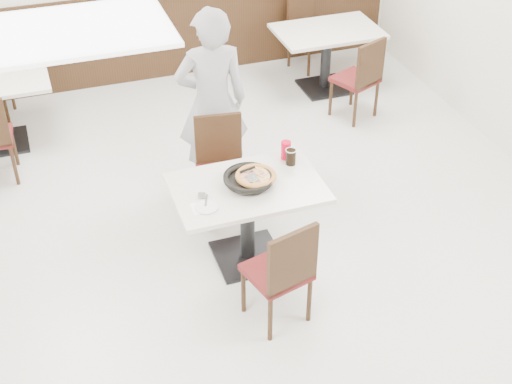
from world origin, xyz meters
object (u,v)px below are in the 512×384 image
object	(u,v)px
cola_glass	(291,157)
red_cup	(286,150)
chair_near	(277,269)
bg_chair_right_far	(310,32)
side_plate	(207,207)
bg_chair_right_near	(355,77)
main_table	(248,223)
diner_person	(212,103)
pizza_pan	(249,181)
bg_table_right	(326,60)
pizza	(256,178)
chair_far	(222,172)

from	to	relation	value
cola_glass	red_cup	size ratio (longest dim) A/B	0.81
chair_near	bg_chair_right_far	bearing A→B (deg)	49.35
side_plate	bg_chair_right_near	world-z (taller)	bg_chair_right_near
main_table	diner_person	distance (m)	1.25
pizza_pan	bg_chair_right_far	world-z (taller)	bg_chair_right_far
main_table	side_plate	world-z (taller)	side_plate
diner_person	bg_table_right	world-z (taller)	diner_person
chair_near	pizza	size ratio (longest dim) A/B	3.34
red_cup	bg_chair_right_near	distance (m)	2.25
pizza_pan	bg_chair_right_near	xyz separation A→B (m)	(1.88, 1.94, -0.32)
chair_far	red_cup	xyz separation A→B (m)	(0.46, -0.37, 0.35)
chair_near	diner_person	xyz separation A→B (m)	(0.05, 1.84, 0.43)
bg_chair_right_near	main_table	bearing A→B (deg)	-157.91
pizza	side_plate	bearing A→B (deg)	-158.49
pizza_pan	red_cup	distance (m)	0.50
pizza	bg_table_right	world-z (taller)	pizza
chair_far	bg_chair_right_far	world-z (taller)	same
pizza_pan	pizza	bearing A→B (deg)	-5.43
pizza	bg_chair_right_near	bearing A→B (deg)	46.75
chair_near	red_cup	world-z (taller)	chair_near
side_plate	chair_far	bearing A→B (deg)	66.03
pizza	pizza_pan	bearing A→B (deg)	174.57
chair_near	chair_far	world-z (taller)	same
chair_far	bg_table_right	size ratio (longest dim) A/B	0.79
cola_glass	diner_person	world-z (taller)	diner_person
diner_person	side_plate	bearing A→B (deg)	77.03
cola_glass	main_table	bearing A→B (deg)	-157.47
pizza_pan	side_plate	distance (m)	0.44
bg_table_right	pizza_pan	bearing A→B (deg)	-124.88
chair_far	cola_glass	size ratio (longest dim) A/B	7.31
bg_table_right	bg_chair_right_near	xyz separation A→B (m)	(0.03, -0.72, 0.10)
side_plate	bg_table_right	distance (m)	3.64
bg_chair_right_near	side_plate	bearing A→B (deg)	-160.68
chair_near	bg_table_right	xyz separation A→B (m)	(1.88, 3.38, -0.10)
pizza	side_plate	distance (m)	0.50
main_table	chair_near	size ratio (longest dim) A/B	1.26
side_plate	pizza	bearing A→B (deg)	21.51
bg_table_right	side_plate	bearing A→B (deg)	-128.42
chair_near	side_plate	bearing A→B (deg)	109.77
side_plate	cola_glass	size ratio (longest dim) A/B	1.37
red_cup	bg_table_right	size ratio (longest dim) A/B	0.13
chair_near	cola_glass	distance (m)	1.07
pizza	red_cup	world-z (taller)	red_cup
chair_near	red_cup	distance (m)	1.15
pizza_pan	diner_person	bearing A→B (deg)	88.81
main_table	bg_chair_right_far	distance (m)	3.78
bg_table_right	red_cup	bearing A→B (deg)	-120.98
pizza_pan	bg_chair_right_near	world-z (taller)	bg_chair_right_near
side_plate	bg_chair_right_far	distance (m)	4.15
chair_near	chair_far	distance (m)	1.36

